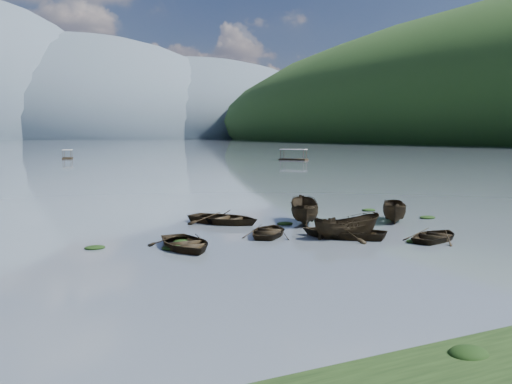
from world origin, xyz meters
name	(u,v)px	position (x,y,z in m)	size (l,w,h in m)	color
ground_plane	(366,254)	(0.00, 0.00, 0.00)	(2400.00, 2400.00, 0.00)	slate
haze_mtn_c	(78,138)	(140.00, 900.00, 0.00)	(520.00, 520.00, 260.00)	#475666
haze_mtn_d	(187,138)	(320.00, 900.00, 0.00)	(520.00, 520.00, 220.00)	#475666
rowboat_0	(185,249)	(-7.53, 5.29, 0.00)	(3.27, 4.58, 0.95)	black
rowboat_1	(269,235)	(-1.76, 6.81, 0.00)	(2.86, 4.01, 0.83)	black
rowboat_2	(347,238)	(1.73, 3.97, 0.00)	(1.55, 4.13, 1.59)	black
rowboat_3	(343,237)	(1.69, 4.29, 0.00)	(3.48, 4.87, 1.01)	black
rowboat_4	(436,240)	(5.87, 1.24, 0.00)	(2.90, 4.05, 0.84)	black
rowboat_5	(395,222)	(8.31, 7.56, 0.00)	(1.61, 4.27, 1.65)	black
rowboat_6	(224,223)	(-2.33, 12.10, 0.00)	(3.62, 5.07, 1.05)	black
rowboat_8	(304,223)	(2.40, 9.70, 0.00)	(1.83, 4.86, 1.88)	black
weed_clump_0	(173,249)	(-8.13, 5.46, 0.00)	(1.18, 0.96, 0.26)	black
weed_clump_1	(182,242)	(-7.10, 7.04, 0.00)	(0.97, 0.77, 0.21)	black
weed_clump_2	(415,242)	(4.32, 1.22, 0.00)	(1.05, 0.84, 0.23)	black
weed_clump_3	(344,222)	(5.07, 8.87, 0.00)	(0.86, 0.73, 0.19)	black
weed_clump_4	(427,218)	(11.38, 7.68, 0.00)	(1.20, 0.95, 0.25)	black
weed_clump_5	(95,249)	(-11.71, 7.42, 0.00)	(1.07, 0.86, 0.23)	black
weed_clump_6	(285,224)	(1.06, 9.89, 0.00)	(1.09, 0.91, 0.23)	black
weed_clump_7	(369,211)	(10.18, 12.73, 0.00)	(1.11, 0.89, 0.24)	black
pontoon_centre	(68,159)	(4.71, 123.09, 0.00)	(2.28, 5.48, 2.10)	black
pontoon_right	(293,160)	(49.60, 90.47, 0.00)	(2.64, 6.35, 2.43)	black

